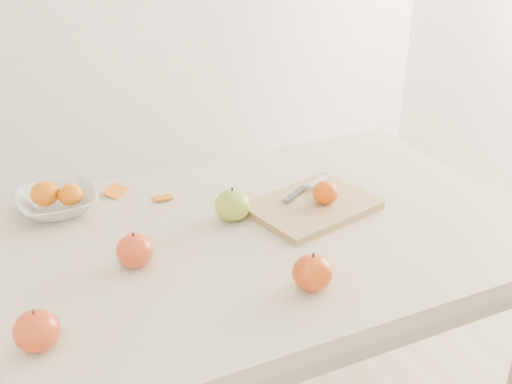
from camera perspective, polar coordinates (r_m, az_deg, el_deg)
name	(u,v)px	position (r m, az deg, el deg)	size (l,w,h in m)	color
table	(265,264)	(1.53, 0.80, -6.41)	(1.20, 0.80, 0.75)	beige
cutting_board	(312,206)	(1.55, 4.98, -1.27)	(0.29, 0.21, 0.02)	tan
board_tangerine	(325,192)	(1.54, 6.18, -0.02)	(0.06, 0.06, 0.05)	#D94207
fruit_bowl	(58,202)	(1.61, -17.21, -0.87)	(0.19, 0.19, 0.05)	silver
bowl_tangerine_near	(45,193)	(1.60, -18.26, -0.12)	(0.07, 0.07, 0.06)	#E56208
bowl_tangerine_far	(70,195)	(1.59, -16.17, -0.22)	(0.06, 0.06, 0.05)	orange
orange_peel_a	(116,193)	(1.66, -12.36, -0.06)	(0.06, 0.04, 0.00)	#E0600F
orange_peel_b	(163,199)	(1.61, -8.27, -0.58)	(0.04, 0.04, 0.00)	#D2690E
paring_knife	(314,185)	(1.62, 5.21, 0.65)	(0.16, 0.09, 0.01)	silver
apple_green	(233,205)	(1.49, -2.09, -1.17)	(0.08, 0.08, 0.08)	olive
apple_red_d	(37,331)	(1.18, -18.91, -11.58)	(0.08, 0.08, 0.07)	#A81F1A
apple_red_e	(312,273)	(1.27, 5.04, -7.15)	(0.08, 0.08, 0.07)	#A11B0D
apple_red_b	(135,251)	(1.35, -10.71, -5.14)	(0.08, 0.08, 0.07)	#A52116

